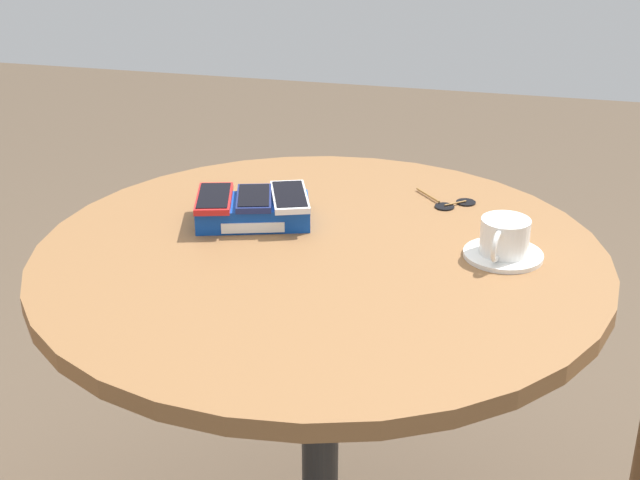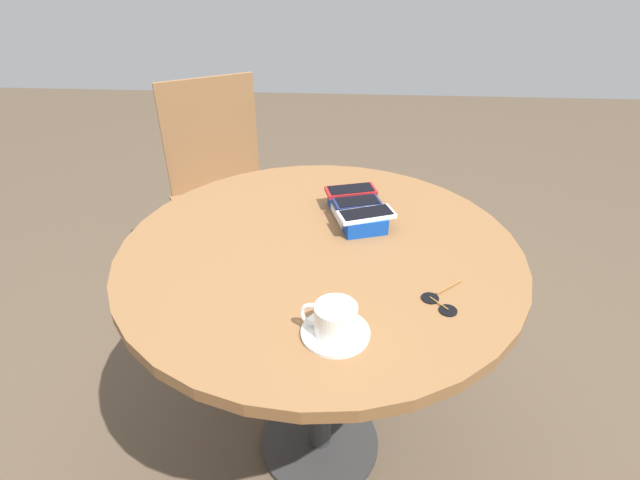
{
  "view_description": "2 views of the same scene",
  "coord_description": "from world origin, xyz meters",
  "px_view_note": "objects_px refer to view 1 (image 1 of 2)",
  "views": [
    {
      "loc": [
        0.33,
        -1.34,
        1.42
      ],
      "look_at": [
        0.0,
        0.0,
        0.79
      ],
      "focal_mm": 50.0,
      "sensor_mm": 36.0,
      "label": 1
    },
    {
      "loc": [
        1.02,
        0.07,
        1.44
      ],
      "look_at": [
        0.0,
        0.0,
        0.79
      ],
      "focal_mm": 28.0,
      "sensor_mm": 36.0,
      "label": 2
    }
  ],
  "objects_px": {
    "round_table": "(320,308)",
    "phone_white": "(290,197)",
    "phone_box": "(253,212)",
    "sunglasses": "(452,203)",
    "phone_red": "(214,198)",
    "phone_navy": "(254,198)",
    "coffee_cup": "(504,236)",
    "saucer": "(503,255)"
  },
  "relations": [
    {
      "from": "phone_navy",
      "to": "phone_white",
      "type": "xyz_separation_m",
      "value": [
        0.06,
        0.02,
        -0.0
      ]
    },
    {
      "from": "round_table",
      "to": "phone_box",
      "type": "relative_size",
      "value": 4.34
    },
    {
      "from": "phone_red",
      "to": "saucer",
      "type": "xyz_separation_m",
      "value": [
        0.52,
        -0.02,
        -0.04
      ]
    },
    {
      "from": "saucer",
      "to": "phone_navy",
      "type": "bearing_deg",
      "value": 174.96
    },
    {
      "from": "phone_box",
      "to": "phone_white",
      "type": "bearing_deg",
      "value": 21.15
    },
    {
      "from": "sunglasses",
      "to": "phone_navy",
      "type": "bearing_deg",
      "value": -152.92
    },
    {
      "from": "phone_red",
      "to": "coffee_cup",
      "type": "height_order",
      "value": "coffee_cup"
    },
    {
      "from": "phone_white",
      "to": "saucer",
      "type": "distance_m",
      "value": 0.4
    },
    {
      "from": "phone_navy",
      "to": "phone_box",
      "type": "bearing_deg",
      "value": -144.15
    },
    {
      "from": "phone_red",
      "to": "phone_white",
      "type": "height_order",
      "value": "same"
    },
    {
      "from": "phone_red",
      "to": "sunglasses",
      "type": "height_order",
      "value": "phone_red"
    },
    {
      "from": "saucer",
      "to": "phone_box",
      "type": "bearing_deg",
      "value": 175.2
    },
    {
      "from": "phone_red",
      "to": "phone_navy",
      "type": "relative_size",
      "value": 1.11
    },
    {
      "from": "round_table",
      "to": "phone_white",
      "type": "distance_m",
      "value": 0.21
    },
    {
      "from": "phone_box",
      "to": "sunglasses",
      "type": "relative_size",
      "value": 1.87
    },
    {
      "from": "round_table",
      "to": "coffee_cup",
      "type": "bearing_deg",
      "value": 8.76
    },
    {
      "from": "phone_white",
      "to": "coffee_cup",
      "type": "xyz_separation_m",
      "value": [
        0.39,
        -0.07,
        -0.01
      ]
    },
    {
      "from": "phone_navy",
      "to": "phone_white",
      "type": "height_order",
      "value": "same"
    },
    {
      "from": "phone_red",
      "to": "saucer",
      "type": "bearing_deg",
      "value": -2.41
    },
    {
      "from": "sunglasses",
      "to": "phone_box",
      "type": "bearing_deg",
      "value": -152.85
    },
    {
      "from": "phone_box",
      "to": "saucer",
      "type": "distance_m",
      "value": 0.46
    },
    {
      "from": "round_table",
      "to": "phone_red",
      "type": "bearing_deg",
      "value": 161.65
    },
    {
      "from": "phone_navy",
      "to": "sunglasses",
      "type": "xyz_separation_m",
      "value": [
        0.34,
        0.17,
        -0.05
      ]
    },
    {
      "from": "phone_white",
      "to": "saucer",
      "type": "bearing_deg",
      "value": -9.1
    },
    {
      "from": "phone_box",
      "to": "phone_navy",
      "type": "height_order",
      "value": "phone_navy"
    },
    {
      "from": "phone_navy",
      "to": "sunglasses",
      "type": "bearing_deg",
      "value": 27.08
    },
    {
      "from": "phone_box",
      "to": "sunglasses",
      "type": "bearing_deg",
      "value": 27.15
    },
    {
      "from": "phone_box",
      "to": "saucer",
      "type": "bearing_deg",
      "value": -4.8
    },
    {
      "from": "phone_box",
      "to": "sunglasses",
      "type": "distance_m",
      "value": 0.39
    },
    {
      "from": "coffee_cup",
      "to": "sunglasses",
      "type": "distance_m",
      "value": 0.25
    },
    {
      "from": "phone_box",
      "to": "phone_navy",
      "type": "relative_size",
      "value": 1.7
    },
    {
      "from": "phone_box",
      "to": "phone_red",
      "type": "xyz_separation_m",
      "value": [
        -0.07,
        -0.02,
        0.03
      ]
    },
    {
      "from": "coffee_cup",
      "to": "sunglasses",
      "type": "height_order",
      "value": "coffee_cup"
    },
    {
      "from": "phone_navy",
      "to": "phone_white",
      "type": "relative_size",
      "value": 0.86
    },
    {
      "from": "saucer",
      "to": "sunglasses",
      "type": "distance_m",
      "value": 0.24
    },
    {
      "from": "phone_box",
      "to": "coffee_cup",
      "type": "bearing_deg",
      "value": -5.12
    },
    {
      "from": "phone_white",
      "to": "sunglasses",
      "type": "relative_size",
      "value": 1.28
    },
    {
      "from": "phone_red",
      "to": "coffee_cup",
      "type": "distance_m",
      "value": 0.52
    },
    {
      "from": "saucer",
      "to": "sunglasses",
      "type": "relative_size",
      "value": 1.1
    },
    {
      "from": "round_table",
      "to": "sunglasses",
      "type": "height_order",
      "value": "sunglasses"
    },
    {
      "from": "phone_red",
      "to": "sunglasses",
      "type": "relative_size",
      "value": 1.22
    },
    {
      "from": "round_table",
      "to": "phone_red",
      "type": "relative_size",
      "value": 6.63
    }
  ]
}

